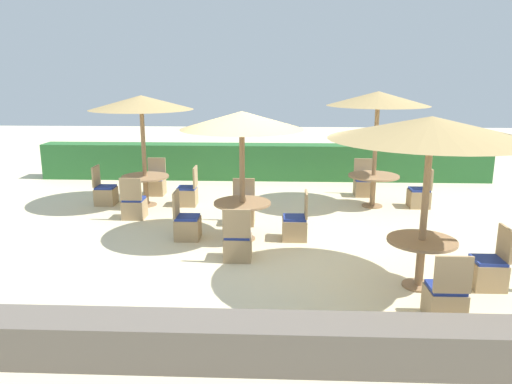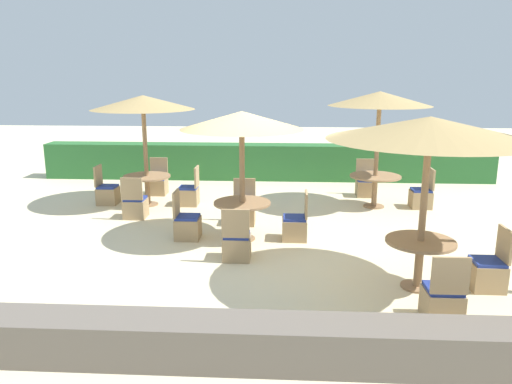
% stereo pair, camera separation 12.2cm
% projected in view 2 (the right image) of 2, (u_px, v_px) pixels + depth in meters
% --- Properties ---
extents(ground_plane, '(40.00, 40.00, 0.00)m').
position_uv_depth(ground_plane, '(254.00, 248.00, 8.98)').
color(ground_plane, beige).
extents(hedge_row, '(13.00, 0.70, 1.03)m').
position_uv_depth(hedge_row, '(266.00, 162.00, 14.62)').
color(hedge_row, '#2D6B33').
rests_on(hedge_row, ground_plane).
extents(stone_border, '(10.00, 0.56, 0.51)m').
position_uv_depth(stone_border, '(234.00, 342.00, 5.40)').
color(stone_border, '#6B6056').
rests_on(stone_border, ground_plane).
extents(parasol_center, '(2.23, 2.23, 2.41)m').
position_uv_depth(parasol_center, '(242.00, 121.00, 8.94)').
color(parasol_center, '#93704C').
rests_on(parasol_center, ground_plane).
extents(round_table_center, '(1.07, 1.07, 0.73)m').
position_uv_depth(round_table_center, '(242.00, 210.00, 9.33)').
color(round_table_center, '#93704C').
rests_on(round_table_center, ground_plane).
extents(patio_chair_center_north, '(0.46, 0.46, 0.93)m').
position_uv_depth(patio_chair_center_north, '(244.00, 212.00, 10.37)').
color(patio_chair_center_north, tan).
rests_on(patio_chair_center_north, ground_plane).
extents(patio_chair_center_east, '(0.46, 0.46, 0.93)m').
position_uv_depth(patio_chair_center_east, '(295.00, 226.00, 9.40)').
color(patio_chair_center_east, tan).
rests_on(patio_chair_center_east, ground_plane).
extents(patio_chair_center_south, '(0.46, 0.46, 0.93)m').
position_uv_depth(patio_chair_center_south, '(237.00, 245.00, 8.40)').
color(patio_chair_center_south, tan).
rests_on(patio_chair_center_south, ground_plane).
extents(patio_chair_center_west, '(0.46, 0.46, 0.93)m').
position_uv_depth(patio_chair_center_west, '(187.00, 225.00, 9.46)').
color(patio_chair_center_west, tan).
rests_on(patio_chair_center_west, ground_plane).
extents(parasol_back_left, '(2.36, 2.36, 2.57)m').
position_uv_depth(parasol_back_left, '(143.00, 103.00, 11.33)').
color(parasol_back_left, '#93704C').
rests_on(parasol_back_left, ground_plane).
extents(round_table_back_left, '(1.10, 1.10, 0.71)m').
position_uv_depth(round_table_back_left, '(147.00, 182.00, 11.76)').
color(round_table_back_left, '#93704C').
rests_on(round_table_back_left, ground_plane).
extents(patio_chair_back_left_east, '(0.46, 0.46, 0.93)m').
position_uv_depth(patio_chair_back_left_east, '(189.00, 194.00, 11.83)').
color(patio_chair_back_left_east, tan).
rests_on(patio_chair_back_left_east, ground_plane).
extents(patio_chair_back_left_south, '(0.46, 0.46, 0.93)m').
position_uv_depth(patio_chair_back_left_south, '(135.00, 206.00, 10.79)').
color(patio_chair_back_left_south, tan).
rests_on(patio_chair_back_left_south, ground_plane).
extents(patio_chair_back_left_west, '(0.46, 0.46, 0.93)m').
position_uv_depth(patio_chair_back_left_west, '(107.00, 193.00, 11.93)').
color(patio_chair_back_left_west, tan).
rests_on(patio_chair_back_left_west, ground_plane).
extents(patio_chair_back_left_north, '(0.46, 0.46, 0.93)m').
position_uv_depth(patio_chair_back_left_north, '(158.00, 184.00, 12.86)').
color(patio_chair_back_left_north, tan).
rests_on(patio_chair_back_left_north, ground_plane).
extents(parasol_back_right, '(2.31, 2.31, 2.67)m').
position_uv_depth(parasol_back_right, '(380.00, 99.00, 11.14)').
color(parasol_back_right, '#93704C').
rests_on(parasol_back_right, ground_plane).
extents(round_table_back_right, '(1.17, 1.17, 0.75)m').
position_uv_depth(round_table_back_right, '(375.00, 181.00, 11.58)').
color(round_table_back_right, '#93704C').
rests_on(round_table_back_right, ground_plane).
extents(patio_chair_back_right_north, '(0.46, 0.46, 0.93)m').
position_uv_depth(patio_chair_back_right_north, '(365.00, 186.00, 12.68)').
color(patio_chair_back_right_north, tan).
rests_on(patio_chair_back_right_north, ground_plane).
extents(patio_chair_back_right_east, '(0.46, 0.46, 0.93)m').
position_uv_depth(patio_chair_back_right_east, '(421.00, 197.00, 11.59)').
color(patio_chair_back_right_east, tan).
rests_on(patio_chair_back_right_east, ground_plane).
extents(parasol_front_right, '(2.84, 2.84, 2.51)m').
position_uv_depth(parasol_front_right, '(430.00, 129.00, 6.82)').
color(parasol_front_right, '#93704C').
rests_on(parasol_front_right, ground_plane).
extents(round_table_front_right, '(1.00, 1.00, 0.73)m').
position_uv_depth(round_table_front_right, '(420.00, 251.00, 7.24)').
color(round_table_front_right, '#93704C').
rests_on(round_table_front_right, ground_plane).
extents(patio_chair_front_right_east, '(0.46, 0.46, 0.93)m').
position_uv_depth(patio_chair_front_right_east, '(488.00, 272.00, 7.26)').
color(patio_chair_front_right_east, tan).
rests_on(patio_chair_front_right_east, ground_plane).
extents(patio_chair_front_right_south, '(0.46, 0.46, 0.93)m').
position_uv_depth(patio_chair_front_right_south, '(443.00, 301.00, 6.34)').
color(patio_chair_front_right_south, tan).
rests_on(patio_chair_front_right_south, ground_plane).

